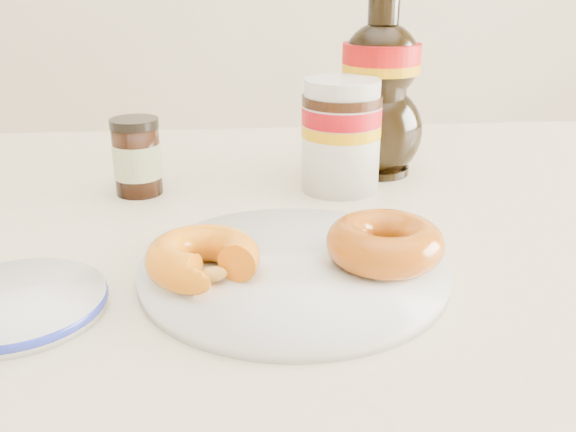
{
  "coord_description": "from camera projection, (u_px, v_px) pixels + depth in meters",
  "views": [
    {
      "loc": [
        -0.13,
        -0.46,
        0.99
      ],
      "look_at": [
        -0.08,
        0.07,
        0.79
      ],
      "focal_mm": 40.0,
      "sensor_mm": 36.0,
      "label": 1
    }
  ],
  "objects": [
    {
      "name": "syrup_bottle",
      "position": [
        380.0,
        87.0,
        0.77
      ],
      "size": [
        0.13,
        0.12,
        0.22
      ],
      "primitive_type": null,
      "rotation": [
        0.0,
        0.0,
        -0.27
      ],
      "color": "black",
      "rests_on": "dining_table"
    },
    {
      "name": "blue_rim_saucer",
      "position": [
        15.0,
        303.0,
        0.48
      ],
      "size": [
        0.14,
        0.14,
        0.01
      ],
      "color": "white",
      "rests_on": "dining_table"
    },
    {
      "name": "donut_whole",
      "position": [
        385.0,
        243.0,
        0.53
      ],
      "size": [
        0.11,
        0.11,
        0.03
      ],
      "primitive_type": "torus",
      "rotation": [
        0.0,
        0.0,
        -0.16
      ],
      "color": "#9C380A",
      "rests_on": "plate"
    },
    {
      "name": "dining_table",
      "position": [
        367.0,
        310.0,
        0.65
      ],
      "size": [
        1.4,
        0.9,
        0.75
      ],
      "color": "beige",
      "rests_on": "ground"
    },
    {
      "name": "nutella_jar",
      "position": [
        341.0,
        131.0,
        0.73
      ],
      "size": [
        0.09,
        0.09,
        0.13
      ],
      "rotation": [
        0.0,
        0.0,
        0.23
      ],
      "color": "white",
      "rests_on": "dining_table"
    },
    {
      "name": "dark_jar",
      "position": [
        137.0,
        157.0,
        0.72
      ],
      "size": [
        0.05,
        0.05,
        0.09
      ],
      "rotation": [
        0.0,
        0.0,
        -0.19
      ],
      "color": "black",
      "rests_on": "dining_table"
    },
    {
      "name": "donut_bitten",
      "position": [
        203.0,
        258.0,
        0.51
      ],
      "size": [
        0.12,
        0.12,
        0.03
      ],
      "primitive_type": "torus",
      "rotation": [
        0.0,
        0.0,
        -0.39
      ],
      "color": "orange",
      "rests_on": "plate"
    },
    {
      "name": "plate",
      "position": [
        293.0,
        269.0,
        0.54
      ],
      "size": [
        0.26,
        0.26,
        0.01
      ],
      "color": "white",
      "rests_on": "dining_table"
    }
  ]
}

